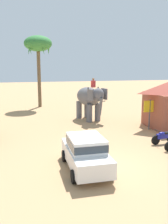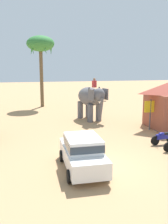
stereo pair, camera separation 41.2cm
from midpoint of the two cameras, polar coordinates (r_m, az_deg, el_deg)
ground_plane at (r=13.00m, az=1.82°, el=-12.29°), size 120.00×120.00×0.00m
car_sedan_foreground at (r=12.34m, az=-0.61°, el=-8.96°), size 1.92×4.12×1.70m
elephant_with_mahout at (r=22.88m, az=0.75°, el=3.07°), size 2.55×4.02×3.88m
motorcycle_end_of_row at (r=17.09m, az=16.89°, el=-5.38°), size 1.80×0.55×0.94m
palm_tree_near_hut at (r=30.44m, az=-10.76°, el=14.54°), size 3.20×3.20×8.27m
signboard_yellow at (r=20.17m, az=14.11°, el=0.80°), size 1.00×0.10×2.40m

